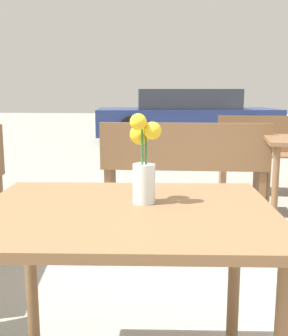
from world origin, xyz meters
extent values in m
cube|color=brown|center=(0.00, 0.00, 0.73)|extent=(1.02, 0.84, 0.03)
cylinder|color=brown|center=(-0.45, 0.31, 0.36)|extent=(0.05, 0.05, 0.71)
cylinder|color=brown|center=(0.41, 0.36, 0.36)|extent=(0.05, 0.05, 0.71)
cylinder|color=silver|center=(0.05, 0.08, 0.81)|extent=(0.08, 0.08, 0.14)
cylinder|color=silver|center=(0.05, 0.08, 0.78)|extent=(0.07, 0.07, 0.07)
cylinder|color=#337038|center=(0.06, 0.07, 0.86)|extent=(0.01, 0.01, 0.22)
sphere|color=yellow|center=(0.08, 0.07, 0.99)|extent=(0.06, 0.06, 0.06)
cylinder|color=#337038|center=(0.05, 0.09, 0.85)|extent=(0.01, 0.01, 0.20)
sphere|color=yellow|center=(0.04, 0.11, 0.97)|extent=(0.07, 0.07, 0.07)
cylinder|color=#337038|center=(0.05, 0.07, 0.88)|extent=(0.01, 0.01, 0.25)
sphere|color=yellow|center=(0.04, 0.05, 1.02)|extent=(0.06, 0.06, 0.06)
cube|color=brown|center=(0.22, 2.50, 0.44)|extent=(1.50, 0.37, 0.02)
cube|color=brown|center=(0.22, 2.34, 0.65)|extent=(1.50, 0.04, 0.40)
cube|color=brown|center=(-0.47, 2.50, 0.21)|extent=(0.06, 0.32, 0.43)
cube|color=brown|center=(0.91, 2.50, 0.21)|extent=(0.06, 0.32, 0.43)
cube|color=brown|center=(0.66, 3.30, 0.21)|extent=(0.07, 0.33, 0.43)
cylinder|color=brown|center=(0.90, 1.84, 0.36)|extent=(0.05, 0.05, 0.72)
cylinder|color=brown|center=(0.96, 2.39, 0.36)|extent=(0.05, 0.05, 0.72)
cube|color=navy|center=(0.34, 8.41, 0.43)|extent=(4.20, 2.04, 0.58)
cube|color=#2D333D|center=(0.34, 8.41, 0.94)|extent=(2.37, 1.71, 0.44)
cylinder|color=black|center=(1.50, 9.31, 0.30)|extent=(0.62, 0.25, 0.60)
cylinder|color=black|center=(1.67, 7.80, 0.30)|extent=(0.62, 0.25, 0.60)
cylinder|color=black|center=(-0.99, 9.03, 0.30)|extent=(0.62, 0.25, 0.60)
cylinder|color=black|center=(-0.82, 7.52, 0.30)|extent=(0.62, 0.25, 0.60)
camera|label=1|loc=(0.17, -1.32, 1.12)|focal=45.00mm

